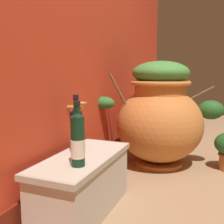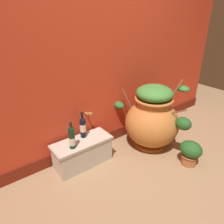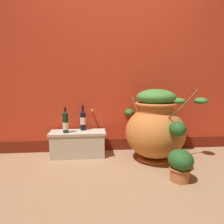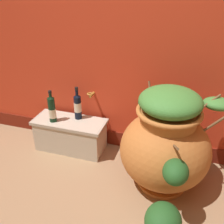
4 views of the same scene
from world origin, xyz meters
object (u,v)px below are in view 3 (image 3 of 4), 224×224
Objects in this scene: wine_bottle_left at (83,120)px; wine_bottle_middle at (66,122)px; potted_shrub at (180,164)px; terracotta_urn at (156,127)px.

wine_bottle_middle is at bearing -149.30° from wine_bottle_left.
potted_shrub is at bearing -42.09° from wine_bottle_left.
wine_bottle_left is at bearing 161.63° from terracotta_urn.
wine_bottle_middle is 1.40m from potted_shrub.
wine_bottle_left is at bearing 137.91° from potted_shrub.
potted_shrub is (1.16, -0.74, -0.28)m from wine_bottle_middle.
wine_bottle_left is 1.03× the size of wine_bottle_middle.
terracotta_urn is 1.11m from wine_bottle_middle.
terracotta_urn reaches higher than wine_bottle_middle.
potted_shrub is at bearing -83.03° from terracotta_urn.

